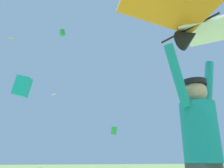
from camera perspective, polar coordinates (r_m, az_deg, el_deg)
The scene contains 7 objects.
kite_flyer_person at distance 2.35m, azimuth 21.68°, elevation -15.04°, with size 0.80×0.42×1.92m.
held_stunt_kite at distance 2.71m, azimuth 19.79°, elevation 14.45°, with size 1.92×1.24×0.42m.
distant_kite_yellow_low_left at distance 39.04m, azimuth -23.97°, elevation 10.44°, with size 0.81×0.81×0.14m.
distant_kite_teal_high_left at distance 11.91m, azimuth -21.58°, elevation -0.55°, with size 0.94×0.93×1.11m.
distant_kite_green_mid_right at distance 35.89m, azimuth 0.50°, elevation -11.61°, with size 1.06×1.13×1.30m.
distant_kite_white_mid_left at distance 23.38m, azimuth -14.43°, elevation -2.50°, with size 0.67×0.69×0.23m.
distant_kite_green_overhead_distant at distance 40.60m, azimuth -12.37°, elevation 12.47°, with size 1.04×0.89×1.21m.
Camera 1 is at (-1.78, -1.70, 0.84)m, focal length 36.45 mm.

